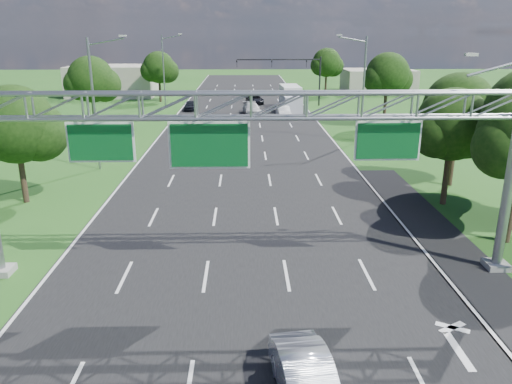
{
  "coord_description": "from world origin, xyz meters",
  "views": [
    {
      "loc": [
        -0.05,
        -8.51,
        10.37
      ],
      "look_at": [
        0.48,
        13.16,
        3.4
      ],
      "focal_mm": 35.0,
      "sensor_mm": 36.0,
      "label": 1
    }
  ],
  "objects_px": {
    "traffic_signal": "(296,70)",
    "box_truck": "(291,99)",
    "silver_sedan": "(307,382)",
    "sign_gantry": "(253,120)"
  },
  "relations": [
    {
      "from": "traffic_signal",
      "to": "box_truck",
      "type": "xyz_separation_m",
      "value": [
        -1.0,
        -3.79,
        -3.62
      ]
    },
    {
      "from": "traffic_signal",
      "to": "silver_sedan",
      "type": "distance_m",
      "value": 61.93
    },
    {
      "from": "sign_gantry",
      "to": "box_truck",
      "type": "relative_size",
      "value": 2.73
    },
    {
      "from": "silver_sedan",
      "to": "traffic_signal",
      "type": "bearing_deg",
      "value": 76.87
    },
    {
      "from": "sign_gantry",
      "to": "traffic_signal",
      "type": "bearing_deg",
      "value": 82.32
    },
    {
      "from": "traffic_signal",
      "to": "box_truck",
      "type": "distance_m",
      "value": 5.34
    },
    {
      "from": "sign_gantry",
      "to": "box_truck",
      "type": "xyz_separation_m",
      "value": [
        6.15,
        49.21,
        -5.34
      ]
    },
    {
      "from": "sign_gantry",
      "to": "silver_sedan",
      "type": "bearing_deg",
      "value": -80.68
    },
    {
      "from": "silver_sedan",
      "to": "box_truck",
      "type": "xyz_separation_m",
      "value": [
        4.75,
        57.71,
        0.83
      ]
    },
    {
      "from": "silver_sedan",
      "to": "sign_gantry",
      "type": "bearing_deg",
      "value": 91.53
    }
  ]
}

